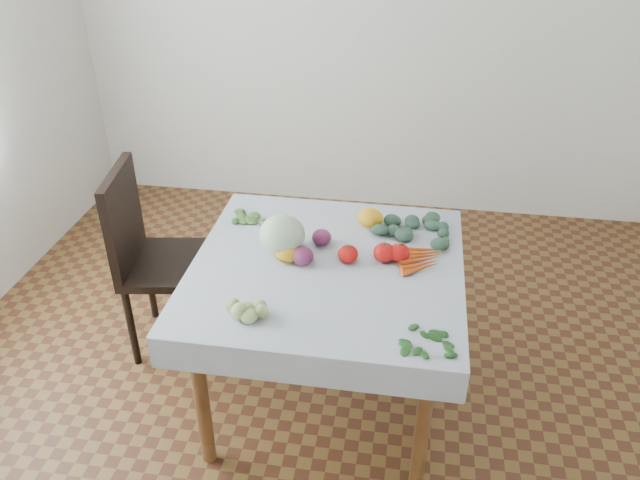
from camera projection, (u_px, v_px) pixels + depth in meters
The scene contains 19 objects.
ground at pixel (326, 395), 3.00m from camera, with size 4.00×4.00×0.00m, color brown.
back_wall at pixel (375, 15), 3.97m from camera, with size 4.00×0.04×2.70m, color silver.
table at pixel (327, 284), 2.65m from camera, with size 1.00×1.00×0.75m.
tablecloth at pixel (327, 265), 2.60m from camera, with size 1.12×1.12×0.01m, color silver.
chair at pixel (151, 249), 3.06m from camera, with size 0.51×0.51×0.99m.
cabbage at pixel (282, 235), 2.63m from camera, with size 0.20×0.20×0.18m, color beige.
tomato_a at pixel (348, 254), 2.60m from camera, with size 0.09×0.09×0.07m, color red.
tomato_b at pixel (384, 252), 2.61m from camera, with size 0.09×0.09×0.08m, color red.
tomato_c at pixel (293, 237), 2.73m from camera, with size 0.08×0.08×0.07m, color red.
tomato_d at pixel (399, 253), 2.61m from camera, with size 0.09×0.09×0.08m, color red.
heirloom_back at pixel (370, 218), 2.85m from camera, with size 0.12×0.12×0.08m, color yellow.
heirloom_front at pixel (288, 252), 2.61m from camera, with size 0.11×0.11×0.08m, color yellow.
onion_a at pixel (322, 237), 2.72m from camera, with size 0.09×0.09×0.07m, color #621C46.
onion_b at pixel (303, 256), 2.59m from camera, with size 0.09×0.09×0.08m, color #621C46.
tomatillo_cluster at pixel (245, 308), 2.31m from camera, with size 0.18×0.12×0.05m.
carrot_bunch at pixel (422, 258), 2.62m from camera, with size 0.19×0.24×0.03m.
kale_bunch at pixel (412, 228), 2.81m from camera, with size 0.32×0.24×0.04m.
basil_bunch at pixel (429, 340), 2.19m from camera, with size 0.22×0.16×0.01m.
dill_bunch at pixel (257, 219), 2.91m from camera, with size 0.20×0.18×0.02m.
Camera 1 is at (0.32, -2.14, 2.21)m, focal length 35.00 mm.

